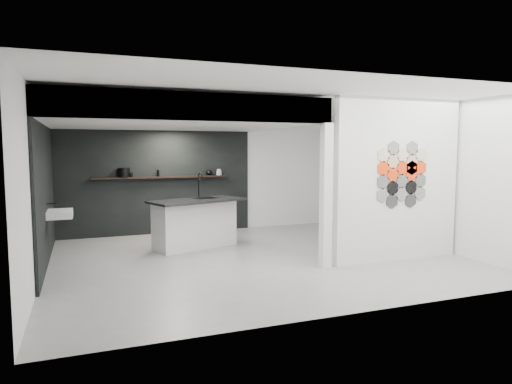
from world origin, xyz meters
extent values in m
cube|color=gray|center=(0.00, 0.00, -0.01)|extent=(7.00, 6.00, 0.01)
cube|color=silver|center=(2.23, -1.00, 1.40)|extent=(2.45, 0.15, 2.80)
cube|color=black|center=(-1.30, 2.97, 1.18)|extent=(4.40, 0.04, 2.35)
cube|color=black|center=(-3.47, 1.00, 1.18)|extent=(0.04, 4.00, 2.35)
cube|color=silver|center=(-1.30, 1.00, 2.55)|extent=(4.40, 4.00, 0.40)
cube|color=silver|center=(0.82, -1.00, 1.18)|extent=(0.16, 0.16, 2.35)
cube|color=silver|center=(-1.30, -0.92, 2.55)|extent=(4.40, 0.16, 0.40)
cube|color=silver|center=(-3.24, 0.80, 0.85)|extent=(0.40, 0.60, 0.12)
cube|color=black|center=(-1.20, 2.87, 1.30)|extent=(3.00, 0.15, 0.04)
cube|color=silver|center=(-0.83, 1.23, 0.46)|extent=(1.70, 1.06, 0.92)
cube|color=black|center=(-0.80, 1.15, 0.94)|extent=(1.97, 1.33, 0.04)
cube|color=black|center=(-0.59, 1.37, 0.95)|extent=(0.58, 0.54, 0.02)
cylinder|color=black|center=(-0.66, 1.57, 1.17)|extent=(0.03, 0.03, 0.43)
torus|color=black|center=(-0.64, 1.51, 1.39)|extent=(0.07, 0.15, 0.15)
cylinder|color=black|center=(-2.01, 2.87, 1.42)|extent=(0.32, 0.32, 0.20)
ellipsoid|color=black|center=(-0.09, 2.87, 1.39)|extent=(0.18, 0.18, 0.13)
cylinder|color=gray|center=(0.15, 2.87, 1.37)|extent=(0.15, 0.15, 0.09)
cylinder|color=gray|center=(0.15, 2.87, 1.39)|extent=(0.12, 0.12, 0.14)
cylinder|color=black|center=(-1.27, 2.87, 1.40)|extent=(0.07, 0.07, 0.15)
cylinder|color=black|center=(-1.86, 2.87, 1.37)|extent=(0.08, 0.08, 0.09)
cylinder|color=silver|center=(1.86, -1.09, 1.16)|extent=(0.26, 0.02, 0.26)
cylinder|color=black|center=(1.86, -1.09, 1.39)|extent=(0.26, 0.02, 0.26)
cylinder|color=#F2380C|center=(1.86, -1.09, 1.61)|extent=(0.26, 0.02, 0.26)
cylinder|color=beige|center=(1.86, -1.09, 1.84)|extent=(0.26, 0.02, 0.26)
cylinder|color=#2D2D2D|center=(2.06, -1.09, 1.05)|extent=(0.26, 0.02, 0.26)
cylinder|color=black|center=(2.06, -1.09, 1.27)|extent=(0.26, 0.02, 0.26)
cylinder|color=#F2380C|center=(2.06, -1.09, 1.50)|extent=(0.26, 0.02, 0.26)
cylinder|color=tan|center=(2.06, -1.09, 1.73)|extent=(0.26, 0.02, 0.26)
cylinder|color=#66635E|center=(2.06, -1.09, 1.95)|extent=(0.26, 0.02, 0.26)
cylinder|color=silver|center=(2.25, -1.09, 1.16)|extent=(0.26, 0.02, 0.26)
cylinder|color=black|center=(2.25, -1.09, 1.39)|extent=(0.26, 0.02, 0.26)
cylinder|color=#F2380C|center=(2.25, -1.09, 1.61)|extent=(0.26, 0.02, 0.26)
cylinder|color=beige|center=(2.25, -1.09, 1.84)|extent=(0.26, 0.02, 0.26)
cylinder|color=#2D2D2D|center=(2.44, -1.09, 1.05)|extent=(0.26, 0.02, 0.26)
cylinder|color=black|center=(2.44, -1.09, 1.27)|extent=(0.26, 0.02, 0.26)
cylinder|color=#F2380C|center=(2.44, -1.09, 1.50)|extent=(0.26, 0.02, 0.26)
cylinder|color=tan|center=(2.44, -1.09, 1.73)|extent=(0.26, 0.02, 0.26)
cylinder|color=#66635E|center=(2.44, -1.09, 1.95)|extent=(0.26, 0.02, 0.26)
cylinder|color=silver|center=(2.64, -1.09, 1.16)|extent=(0.26, 0.02, 0.26)
cylinder|color=black|center=(2.64, -1.09, 1.39)|extent=(0.26, 0.02, 0.26)
cylinder|color=#F2380C|center=(2.64, -1.09, 1.61)|extent=(0.26, 0.02, 0.26)
cylinder|color=beige|center=(2.64, -1.09, 1.84)|extent=(0.26, 0.02, 0.26)
cylinder|color=#F2380C|center=(2.44, -1.09, 1.61)|extent=(0.26, 0.02, 0.26)
camera|label=1|loc=(-2.87, -7.46, 1.94)|focal=32.00mm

